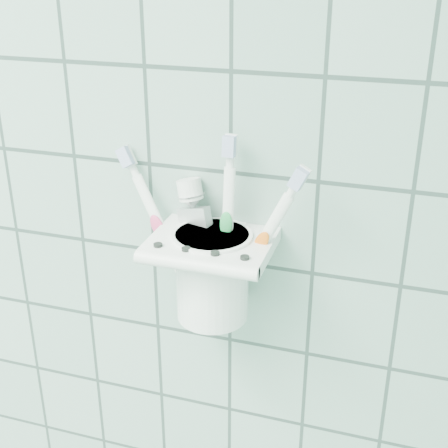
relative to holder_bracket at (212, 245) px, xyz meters
name	(u,v)px	position (x,y,z in m)	size (l,w,h in m)	color
holder_bracket	(212,245)	(0.00, 0.00, 0.00)	(0.13, 0.11, 0.04)	white
cup	(212,272)	(0.00, 0.00, -0.04)	(0.09, 0.09, 0.10)	white
toothbrush_pink	(195,227)	(-0.02, 0.00, 0.02)	(0.09, 0.05, 0.19)	white
toothbrush_blue	(224,227)	(0.01, 0.01, 0.02)	(0.02, 0.03, 0.20)	white
toothbrush_orange	(225,227)	(0.01, 0.01, 0.02)	(0.08, 0.02, 0.19)	white
toothpaste_tube	(209,238)	(-0.01, 0.01, 0.00)	(0.06, 0.04, 0.15)	silver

